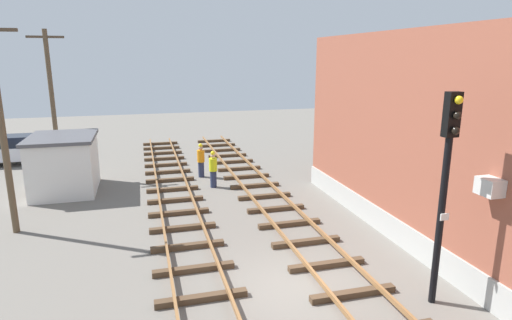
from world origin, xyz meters
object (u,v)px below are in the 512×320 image
object	(u,v)px
utility_pole_near	(2,126)
track_worker_foreground	(213,169)
parked_car_white	(18,149)
track_worker_distant	(201,160)
control_hut	(64,164)
utility_pole_far	(52,102)
signal_mast	(446,176)

from	to	relation	value
utility_pole_near	track_worker_foreground	world-z (taller)	utility_pole_near
parked_car_white	track_worker_distant	size ratio (longest dim) A/B	2.25
control_hut	parked_car_white	size ratio (longest dim) A/B	0.90
control_hut	utility_pole_far	world-z (taller)	utility_pole_far
track_worker_foreground	utility_pole_far	bearing A→B (deg)	151.35
signal_mast	track_worker_foreground	xyz separation A→B (m)	(-3.93, 11.78, -2.58)
parked_car_white	utility_pole_near	bearing A→B (deg)	-77.26
signal_mast	control_hut	size ratio (longest dim) A/B	1.48
signal_mast	utility_pole_near	size ratio (longest dim) A/B	0.73
utility_pole_near	track_worker_foreground	size ratio (longest dim) A/B	4.12
control_hut	utility_pole_far	bearing A→B (deg)	104.21
track_worker_foreground	track_worker_distant	distance (m)	2.06
utility_pole_near	track_worker_distant	distance (m)	10.13
control_hut	parked_car_white	world-z (taller)	control_hut
utility_pole_far	track_worker_foreground	bearing A→B (deg)	-28.65
track_worker_distant	track_worker_foreground	bearing A→B (deg)	-80.88
utility_pole_near	track_worker_distant	bearing A→B (deg)	36.13
signal_mast	track_worker_distant	size ratio (longest dim) A/B	3.00
parked_car_white	utility_pole_near	size ratio (longest dim) A/B	0.55
track_worker_distant	utility_pole_far	bearing A→B (deg)	163.39
utility_pole_far	parked_car_white	bearing A→B (deg)	128.53
utility_pole_near	parked_car_white	bearing A→B (deg)	102.74
utility_pole_near	utility_pole_far	world-z (taller)	utility_pole_far
track_worker_distant	signal_mast	bearing A→B (deg)	-72.88
utility_pole_near	signal_mast	bearing A→B (deg)	-34.06
signal_mast	track_worker_distant	xyz separation A→B (m)	(-4.26, 13.82, -2.58)
signal_mast	utility_pole_near	world-z (taller)	utility_pole_near
utility_pole_far	track_worker_distant	xyz separation A→B (m)	(7.48, -2.23, -3.16)
utility_pole_near	control_hut	bearing A→B (deg)	77.53
signal_mast	parked_car_white	size ratio (longest dim) A/B	1.34
signal_mast	track_worker_foreground	size ratio (longest dim) A/B	3.00
signal_mast	control_hut	xyz separation A→B (m)	(-10.96, 12.99, -2.12)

